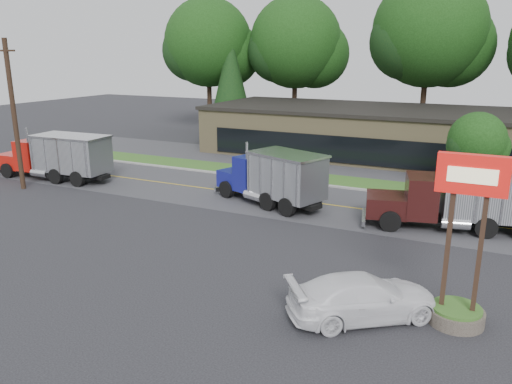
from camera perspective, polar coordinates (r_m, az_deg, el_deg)
ground at (r=24.13m, az=-3.42°, el=-6.45°), size 140.00×140.00×0.00m
road at (r=31.84m, az=4.48°, el=-0.96°), size 60.00×8.00×0.02m
center_line at (r=31.84m, az=4.48°, el=-0.96°), size 60.00×0.12×0.01m
curb at (r=35.65m, az=6.95°, el=0.78°), size 60.00×0.30×0.12m
grass_verge at (r=37.31m, az=7.86°, el=1.41°), size 60.00×3.40×0.03m
far_parking at (r=41.97m, az=10.00°, el=2.91°), size 60.00×7.00×0.02m
strip_mall at (r=46.89m, az=14.53°, el=6.46°), size 32.00×12.00×4.00m
utility_pole at (r=37.21m, az=-25.92°, el=7.95°), size 1.60×0.32×10.00m
bilo_sign at (r=18.38m, az=22.41°, el=-8.12°), size 2.20×1.90×5.95m
tree_far_a at (r=60.12m, az=-5.27°, el=16.19°), size 10.70×10.07×15.26m
tree_far_b at (r=57.52m, az=4.74°, el=16.21°), size 10.67×10.04×15.22m
tree_far_c at (r=54.08m, az=19.36°, el=16.45°), size 11.68×11.00×16.67m
evergreen_left at (r=56.44m, az=-2.89°, el=12.74°), size 5.01×5.01×11.38m
tree_verge at (r=34.98m, az=24.01°, el=5.11°), size 3.85×3.62×5.49m
dump_truck_red at (r=39.38m, az=-21.67°, el=3.90°), size 9.52×3.10×3.36m
dump_truck_blue at (r=30.41m, az=2.12°, el=1.80°), size 7.87×4.95×3.36m
dump_truck_maroon at (r=28.28m, az=23.23°, el=-0.53°), size 9.60×4.56×3.36m
rally_car at (r=18.29m, az=12.18°, el=-11.65°), size 5.61×5.05×1.57m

